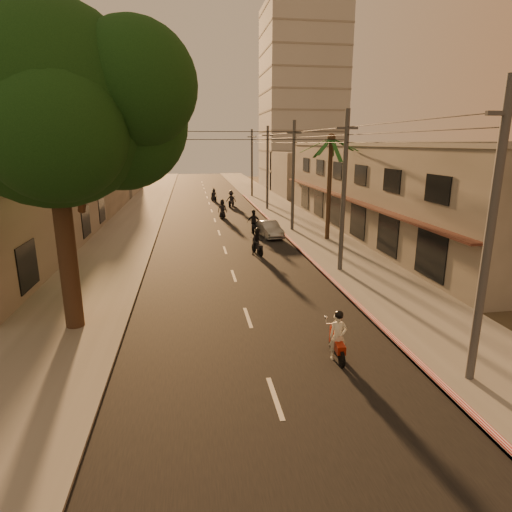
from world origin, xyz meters
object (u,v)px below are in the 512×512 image
Objects in this scene: scooter_mid_b at (254,222)px; parked_car at (269,229)px; scooter_far_b at (231,199)px; scooter_mid_a at (258,242)px; broadleaf_tree at (63,107)px; scooter_far_a at (222,210)px; scooter_red at (338,338)px; palm_tree at (331,144)px; scooter_far_c at (214,195)px.

scooter_mid_b is 2.01m from parked_car.
scooter_mid_b is 1.01× the size of scooter_far_b.
scooter_mid_b is at bearing 71.20° from scooter_mid_a.
broadleaf_tree is 15.57m from scooter_mid_a.
scooter_mid_b reaches higher than scooter_far_a.
scooter_red is 0.99× the size of scooter_mid_a.
scooter_red is 14.54m from scooter_mid_a.
palm_tree is at bearing -51.78° from scooter_far_b.
parked_car is (1.42, -16.80, -0.26)m from scooter_far_b.
palm_tree is at bearing 17.54° from scooter_mid_a.
palm_tree is 4.52× the size of scooter_red.
parked_car is (1.76, 5.32, -0.20)m from scooter_mid_a.
scooter_far_b is (1.59, 7.56, 0.04)m from scooter_far_a.
broadleaf_tree is 20.18m from palm_tree.
parked_car is (3.01, -9.24, -0.22)m from scooter_far_a.
scooter_mid_b is (9.45, 17.46, -7.61)m from broadleaf_tree.
scooter_mid_a reaches higher than parked_car.
scooter_red is 0.94× the size of scooter_far_b.
scooter_far_b is at bearing 76.50° from scooter_mid_a.
broadleaf_tree is at bearing -136.52° from palm_tree.
scooter_far_a is at bearing 100.37° from parked_car.
broadleaf_tree is 6.60× the size of scooter_mid_a.
scooter_mid_a is at bearing -81.15° from scooter_far_a.
scooter_far_b is at bearing 87.15° from parked_car.
scooter_far_a is at bearing 97.15° from scooter_red.
broadleaf_tree is at bearing -83.93° from scooter_far_b.
scooter_red is (-5.42, -17.98, -6.37)m from palm_tree.
scooter_mid_b reaches higher than scooter_red.
scooter_red reaches higher than scooter_far_c.
broadleaf_tree reaches higher than scooter_far_a.
scooter_mid_a is at bearing -149.84° from palm_tree.
scooter_far_b reaches higher than parked_car.
palm_tree is 4.48× the size of scooter_mid_a.
scooter_far_a is 12.88m from scooter_far_c.
scooter_far_a is at bearing 73.42° from broadleaf_tree.
scooter_far_c is (-1.87, 41.98, -0.03)m from scooter_red.
broadleaf_tree reaches higher than scooter_mid_b.
parked_car is (1.26, 19.86, -0.15)m from scooter_red.
broadleaf_tree reaches higher than scooter_mid_a.
scooter_mid_a is 0.95× the size of scooter_far_b.
broadleaf_tree is 27.16m from scooter_far_a.
scooter_far_c is (-2.13, 20.40, -0.12)m from scooter_mid_b.
palm_tree is 4.96× the size of scooter_far_c.
parked_car is at bearing 90.07° from scooter_red.
broadleaf_tree is 3.07× the size of parked_car.
palm_tree is 4.21× the size of scooter_mid_b.
scooter_mid_a is 1.11× the size of scooter_far_c.
scooter_mid_a is at bearing 50.16° from broadleaf_tree.
palm_tree is 8.89m from scooter_mid_b.
parked_car is at bearing 155.66° from palm_tree.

